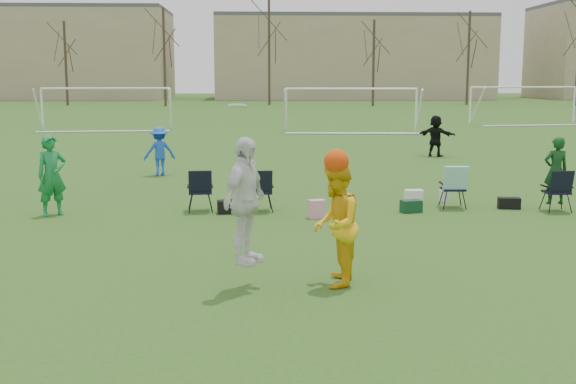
{
  "coord_description": "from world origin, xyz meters",
  "views": [
    {
      "loc": [
        -1.18,
        -8.51,
        3.04
      ],
      "look_at": [
        -0.73,
        2.73,
        1.25
      ],
      "focal_mm": 45.0,
      "sensor_mm": 36.0,
      "label": 1
    }
  ],
  "objects_px": {
    "fielder_black": "(436,136)",
    "goal_right": "(523,95)",
    "center_contest": "(297,213)",
    "fielder_green_near": "(52,175)",
    "goal_mid": "(351,97)",
    "goal_left": "(106,97)",
    "fielder_blue": "(159,151)"
  },
  "relations": [
    {
      "from": "fielder_black",
      "to": "goal_right",
      "type": "distance_m",
      "value": 21.57
    },
    {
      "from": "fielder_black",
      "to": "center_contest",
      "type": "relative_size",
      "value": 0.6
    },
    {
      "from": "fielder_green_near",
      "to": "fielder_black",
      "type": "bearing_deg",
      "value": 10.91
    },
    {
      "from": "goal_mid",
      "to": "fielder_black",
      "type": "bearing_deg",
      "value": -78.66
    },
    {
      "from": "center_contest",
      "to": "goal_left",
      "type": "relative_size",
      "value": 0.36
    },
    {
      "from": "fielder_blue",
      "to": "goal_left",
      "type": "xyz_separation_m",
      "value": [
        -5.71,
        19.98,
        1.16
      ]
    },
    {
      "from": "fielder_black",
      "to": "goal_mid",
      "type": "distance_m",
      "value": 13.05
    },
    {
      "from": "fielder_blue",
      "to": "center_contest",
      "type": "height_order",
      "value": "center_contest"
    },
    {
      "from": "fielder_black",
      "to": "goal_right",
      "type": "bearing_deg",
      "value": -81.39
    },
    {
      "from": "goal_left",
      "to": "center_contest",
      "type": "bearing_deg",
      "value": -78.83
    },
    {
      "from": "fielder_green_near",
      "to": "goal_right",
      "type": "bearing_deg",
      "value": 19.9
    },
    {
      "from": "fielder_black",
      "to": "center_contest",
      "type": "xyz_separation_m",
      "value": [
        -6.3,
        -17.38,
        0.3
      ]
    },
    {
      "from": "center_contest",
      "to": "goal_mid",
      "type": "xyz_separation_m",
      "value": [
        4.64,
        30.27,
        0.83
      ]
    },
    {
      "from": "goal_mid",
      "to": "goal_left",
      "type": "bearing_deg",
      "value": 175.87
    },
    {
      "from": "goal_right",
      "to": "goal_left",
      "type": "bearing_deg",
      "value": -179.25
    },
    {
      "from": "fielder_blue",
      "to": "center_contest",
      "type": "distance_m",
      "value": 12.82
    },
    {
      "from": "center_contest",
      "to": "goal_left",
      "type": "height_order",
      "value": "center_contest"
    },
    {
      "from": "center_contest",
      "to": "goal_right",
      "type": "distance_m",
      "value": 39.91
    },
    {
      "from": "fielder_black",
      "to": "center_contest",
      "type": "distance_m",
      "value": 18.49
    },
    {
      "from": "goal_mid",
      "to": "goal_right",
      "type": "bearing_deg",
      "value": 30.57
    },
    {
      "from": "goal_mid",
      "to": "fielder_blue",
      "type": "bearing_deg",
      "value": -110.74
    },
    {
      "from": "center_contest",
      "to": "goal_mid",
      "type": "bearing_deg",
      "value": 81.28
    },
    {
      "from": "fielder_green_near",
      "to": "goal_right",
      "type": "relative_size",
      "value": 0.24
    },
    {
      "from": "goal_left",
      "to": "goal_right",
      "type": "bearing_deg",
      "value": 3.75
    },
    {
      "from": "fielder_green_near",
      "to": "goal_mid",
      "type": "relative_size",
      "value": 0.24
    },
    {
      "from": "fielder_blue",
      "to": "goal_right",
      "type": "bearing_deg",
      "value": -149.07
    },
    {
      "from": "fielder_green_near",
      "to": "fielder_blue",
      "type": "height_order",
      "value": "fielder_green_near"
    },
    {
      "from": "center_contest",
      "to": "goal_left",
      "type": "distance_m",
      "value": 33.61
    },
    {
      "from": "fielder_green_near",
      "to": "center_contest",
      "type": "bearing_deg",
      "value": -82.88
    },
    {
      "from": "fielder_blue",
      "to": "goal_right",
      "type": "xyz_separation_m",
      "value": [
        20.29,
        23.98,
        1.16
      ]
    },
    {
      "from": "fielder_blue",
      "to": "fielder_green_near",
      "type": "bearing_deg",
      "value": 58.45
    },
    {
      "from": "fielder_green_near",
      "to": "goal_left",
      "type": "xyz_separation_m",
      "value": [
        -4.24,
        26.53,
        1.03
      ]
    }
  ]
}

